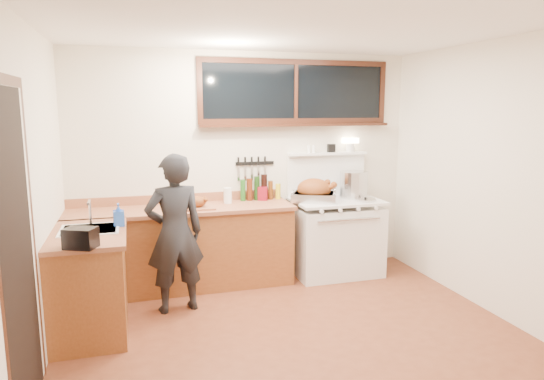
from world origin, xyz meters
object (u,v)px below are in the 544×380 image
object	(u,v)px
vintage_stove	(335,235)
roast_turkey	(314,192)
cutting_board	(197,204)
man	(175,234)

from	to	relation	value
vintage_stove	roast_turkey	world-z (taller)	vintage_stove
roast_turkey	vintage_stove	bearing A→B (deg)	5.47
vintage_stove	roast_turkey	size ratio (longest dim) A/B	2.61
cutting_board	vintage_stove	bearing A→B (deg)	2.54
man	roast_turkey	world-z (taller)	man
vintage_stove	cutting_board	distance (m)	1.72
vintage_stove	man	bearing A→B (deg)	-163.51
man	cutting_board	world-z (taller)	man
cutting_board	roast_turkey	bearing A→B (deg)	1.93
roast_turkey	cutting_board	bearing A→B (deg)	-178.07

